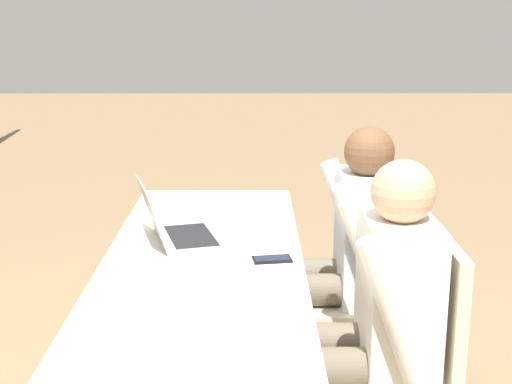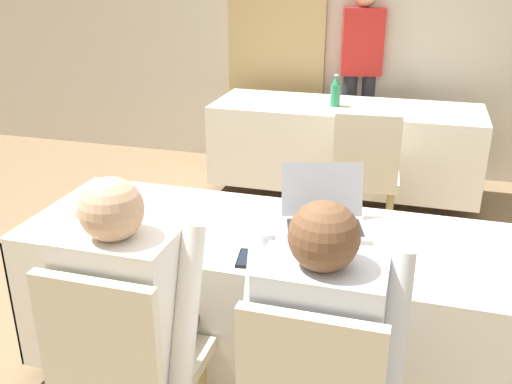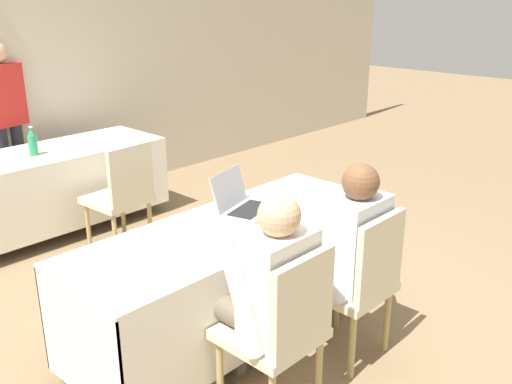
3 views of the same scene
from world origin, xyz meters
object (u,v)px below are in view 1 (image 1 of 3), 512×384
(chair_near_left, at_px, (403,360))
(person_checkered_shirt, at_px, (373,314))
(person_white_shirt, at_px, (347,249))
(cell_phone, at_px, (272,259))
(laptop, at_px, (179,230))
(chair_near_right, at_px, (370,286))

(chair_near_left, xyz_separation_m, person_checkered_shirt, (0.00, 0.10, 0.16))
(chair_near_left, bearing_deg, person_white_shirt, -170.94)
(cell_phone, relative_size, person_checkered_shirt, 0.13)
(laptop, distance_m, person_checkered_shirt, 0.86)
(chair_near_right, bearing_deg, laptop, -81.26)
(chair_near_left, distance_m, person_white_shirt, 0.67)
(laptop, bearing_deg, chair_near_right, -96.85)
(person_checkered_shirt, height_order, person_white_shirt, same)
(chair_near_right, relative_size, person_white_shirt, 0.78)
(laptop, xyz_separation_m, chair_near_right, (0.12, -0.77, -0.28))
(chair_near_left, xyz_separation_m, person_white_shirt, (0.65, 0.10, 0.16))
(laptop, bearing_deg, person_checkered_shirt, -143.87)
(laptop, distance_m, chair_near_right, 0.83)
(chair_near_right, bearing_deg, cell_phone, -50.89)
(cell_phone, xyz_separation_m, chair_near_left, (-0.31, -0.42, -0.24))
(person_white_shirt, bearing_deg, chair_near_left, 9.06)
(cell_phone, bearing_deg, person_white_shirt, -51.58)
(chair_near_left, relative_size, person_checkered_shirt, 0.78)
(laptop, height_order, cell_phone, laptop)
(person_white_shirt, bearing_deg, person_checkered_shirt, 0.00)
(person_checkered_shirt, bearing_deg, chair_near_left, 90.00)
(laptop, height_order, chair_near_left, laptop)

